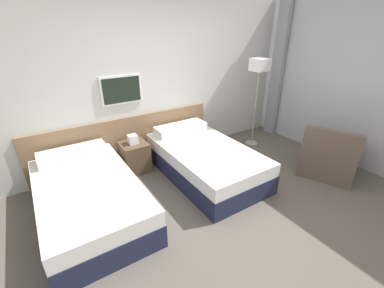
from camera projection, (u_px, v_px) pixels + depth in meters
ground_plane at (229, 210)px, 3.35m from camera, size 16.00×16.00×0.00m
wall_headboard at (156, 84)px, 4.25m from camera, size 10.00×0.10×2.70m
wall_window at (374, 86)px, 3.91m from camera, size 0.21×4.42×2.70m
bed_near_door at (89, 197)px, 3.19m from camera, size 1.13×1.96×0.62m
bed_near_window at (204, 160)px, 4.05m from camera, size 1.13×1.96×0.62m
nightstand at (135, 156)px, 4.16m from camera, size 0.41×0.42×0.63m
floor_lamp at (259, 72)px, 4.59m from camera, size 0.28×0.28×1.65m
armchair at (329, 157)px, 4.09m from camera, size 1.06×1.03×0.84m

